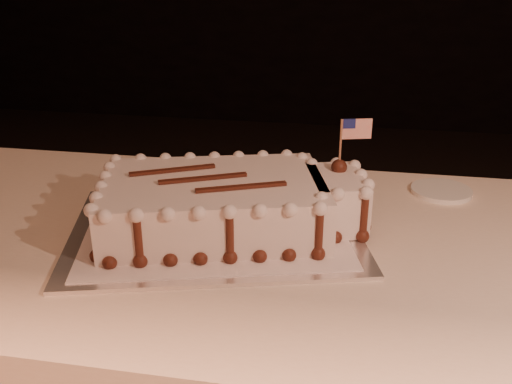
# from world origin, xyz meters

# --- Properties ---
(cake_board) EXTENTS (0.63, 0.54, 0.01)m
(cake_board) POSITION_xyz_m (-0.20, 0.61, 0.75)
(cake_board) COLOR white
(cake_board) RESTS_ON banquet_table
(doily) EXTENTS (0.57, 0.48, 0.00)m
(doily) POSITION_xyz_m (-0.20, 0.61, 0.76)
(doily) COLOR white
(doily) RESTS_ON cake_board
(sheet_cake) EXTENTS (0.53, 0.38, 0.20)m
(sheet_cake) POSITION_xyz_m (-0.18, 0.62, 0.81)
(sheet_cake) COLOR white
(sheet_cake) RESTS_ON doily
(side_plate) EXTENTS (0.13, 0.13, 0.01)m
(side_plate) POSITION_xyz_m (0.25, 0.88, 0.76)
(side_plate) COLOR white
(side_plate) RESTS_ON banquet_table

